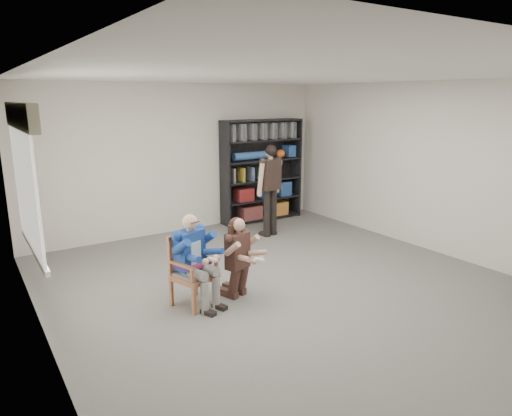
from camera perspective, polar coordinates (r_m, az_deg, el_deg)
room_shell at (r=5.85m, az=4.87°, el=2.42°), size 6.00×7.00×2.80m
floor at (r=6.27m, az=4.61°, el=-10.22°), size 6.00×7.00×0.01m
window_left at (r=5.62m, az=-26.70°, el=2.93°), size 0.16×2.00×1.75m
armchair at (r=5.74m, az=-7.75°, el=-7.76°), size 0.66×0.65×0.90m
seated_man at (r=5.69m, az=-7.79°, el=-6.49°), size 0.70×0.83×1.17m
kneeling_woman at (r=5.86m, az=-2.12°, el=-6.27°), size 0.66×0.83×1.07m
bookshelf at (r=9.51m, az=0.74°, el=4.68°), size 1.80×0.38×2.10m
standing_man at (r=8.41m, az=1.80°, el=2.11°), size 0.57×0.39×1.70m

